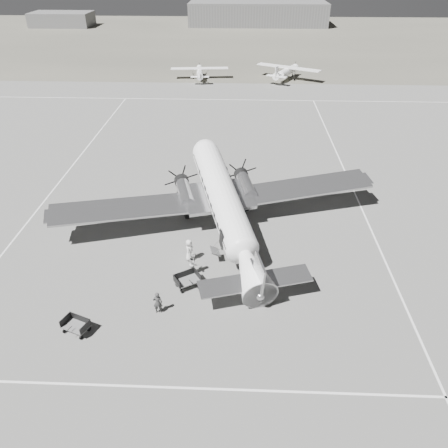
{
  "coord_description": "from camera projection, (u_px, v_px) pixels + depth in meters",
  "views": [
    {
      "loc": [
        0.66,
        -29.31,
        20.45
      ],
      "look_at": [
        -0.52,
        -0.54,
        2.2
      ],
      "focal_mm": 35.0,
      "sensor_mm": 36.0,
      "label": 1
    }
  ],
  "objects": [
    {
      "name": "dc3_airliner",
      "position": [
        225.0,
        206.0,
        35.5
      ],
      "size": [
        32.84,
        26.92,
        5.42
      ],
      "primitive_type": null,
      "rotation": [
        0.0,
        0.0,
        0.28
      ],
      "color": "#A6A6A8",
      "rests_on": "ground"
    },
    {
      "name": "baggage_cart_near",
      "position": [
        187.0,
        280.0,
        30.92
      ],
      "size": [
        2.22,
        2.05,
        1.02
      ],
      "primitive_type": null,
      "rotation": [
        0.0,
        0.0,
        0.57
      ],
      "color": "#595959",
      "rests_on": "ground"
    },
    {
      "name": "taxi_line_near",
      "position": [
        223.0,
        389.0,
        23.88
      ],
      "size": [
        60.0,
        0.15,
        0.01
      ],
      "primitive_type": "cube",
      "color": "silver",
      "rests_on": "ground"
    },
    {
      "name": "shed_secondary",
      "position": [
        62.0,
        19.0,
        133.6
      ],
      "size": [
        18.0,
        10.0,
        4.0
      ],
      "primitive_type": "cube",
      "color": "#595959",
      "rests_on": "ground"
    },
    {
      "name": "light_plane_left",
      "position": [
        200.0,
        73.0,
        79.83
      ],
      "size": [
        11.35,
        9.56,
        2.19
      ],
      "primitive_type": null,
      "rotation": [
        0.0,
        0.0,
        0.1
      ],
      "color": "white",
      "rests_on": "ground"
    },
    {
      "name": "taxi_line_left",
      "position": [
        58.0,
        183.0,
        44.76
      ],
      "size": [
        0.15,
        60.0,
        0.01
      ],
      "primitive_type": "cube",
      "color": "silver",
      "rests_on": "ground"
    },
    {
      "name": "light_plane_right",
      "position": [
        287.0,
        73.0,
        79.34
      ],
      "size": [
        15.38,
        14.43,
        2.52
      ],
      "primitive_type": null,
      "rotation": [
        0.0,
        0.0,
        -0.49
      ],
      "color": "white",
      "rests_on": "ground"
    },
    {
      "name": "taxi_line_right",
      "position": [
        379.0,
        247.0,
        35.28
      ],
      "size": [
        0.15,
        80.0,
        0.01
      ],
      "primitive_type": "cube",
      "color": "silver",
      "rests_on": "ground"
    },
    {
      "name": "passenger",
      "position": [
        189.0,
        250.0,
        33.34
      ],
      "size": [
        0.74,
        0.99,
        1.83
      ],
      "primitive_type": "imported",
      "rotation": [
        0.0,
        0.0,
        1.38
      ],
      "color": "silver",
      "rests_on": "ground"
    },
    {
      "name": "ground",
      "position": [
        231.0,
        243.0,
        35.7
      ],
      "size": [
        260.0,
        260.0,
        0.0
      ],
      "primitive_type": "plane",
      "color": "slate",
      "rests_on": "ground"
    },
    {
      "name": "taxi_line_horizon",
      "position": [
        238.0,
        100.0,
        69.46
      ],
      "size": [
        90.0,
        0.15,
        0.01
      ],
      "primitive_type": "cube",
      "color": "silver",
      "rests_on": "ground"
    },
    {
      "name": "ramp_agent",
      "position": [
        194.0,
        263.0,
        31.97
      ],
      "size": [
        0.72,
        0.9,
        1.79
      ],
      "primitive_type": "imported",
      "rotation": [
        0.0,
        0.0,
        1.62
      ],
      "color": "#A8A8A6",
      "rests_on": "ground"
    },
    {
      "name": "hangar_main",
      "position": [
        258.0,
        13.0,
        135.04
      ],
      "size": [
        42.0,
        14.0,
        6.6
      ],
      "color": "#5F5F5F",
      "rests_on": "ground"
    },
    {
      "name": "baggage_cart_far",
      "position": [
        76.0,
        326.0,
        27.23
      ],
      "size": [
        2.04,
        1.76,
        0.97
      ],
      "primitive_type": null,
      "rotation": [
        0.0,
        0.0,
        -0.38
      ],
      "color": "#595959",
      "rests_on": "ground"
    },
    {
      "name": "ground_crew",
      "position": [
        158.0,
        303.0,
        28.53
      ],
      "size": [
        0.65,
        0.47,
        1.67
      ],
      "primitive_type": "imported",
      "rotation": [
        0.0,
        0.0,
        3.26
      ],
      "color": "#323232",
      "rests_on": "ground"
    },
    {
      "name": "grass_infield",
      "position": [
        241.0,
        39.0,
        115.88
      ],
      "size": [
        260.0,
        90.0,
        0.01
      ],
      "primitive_type": "cube",
      "color": "#5D5A4E",
      "rests_on": "ground"
    }
  ]
}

